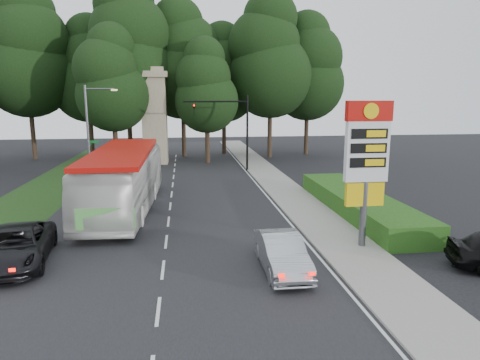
{
  "coord_description": "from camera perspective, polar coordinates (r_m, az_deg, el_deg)",
  "views": [
    {
      "loc": [
        0.98,
        -16.32,
        7.0
      ],
      "look_at": [
        4.21,
        8.18,
        2.2
      ],
      "focal_mm": 32.0,
      "sensor_mm": 36.0,
      "label": 1
    }
  ],
  "objects": [
    {
      "name": "road_surface",
      "position": [
        29.19,
        -9.23,
        -3.01
      ],
      "size": [
        14.0,
        80.0,
        0.02
      ],
      "primitive_type": "cube",
      "color": "black",
      "rests_on": "ground"
    },
    {
      "name": "sedan_silver",
      "position": [
        17.73,
        5.6,
        -9.68
      ],
      "size": [
        1.61,
        4.59,
        1.51
      ],
      "primitive_type": "imported",
      "rotation": [
        0.0,
        0.0,
        0.0
      ],
      "color": "#AEB0B6",
      "rests_on": "ground"
    },
    {
      "name": "monument",
      "position": [
        46.46,
        -11.31,
        8.44
      ],
      "size": [
        3.0,
        3.0,
        10.05
      ],
      "color": "gray",
      "rests_on": "ground"
    },
    {
      "name": "tree_west_near",
      "position": [
        54.53,
        -19.69,
        13.54
      ],
      "size": [
        8.4,
        8.4,
        16.5
      ],
      "color": "#2D2116",
      "rests_on": "ground"
    },
    {
      "name": "traffic_signal_mast",
      "position": [
        40.66,
        -0.87,
        7.71
      ],
      "size": [
        6.1,
        0.35,
        7.2
      ],
      "color": "black",
      "rests_on": "ground"
    },
    {
      "name": "tree_east_mid",
      "position": [
        50.52,
        4.11,
        15.91
      ],
      "size": [
        9.52,
        9.52,
        18.7
      ],
      "color": "#2D2116",
      "rests_on": "ground"
    },
    {
      "name": "tree_monument_left",
      "position": [
        45.89,
        -16.67,
        12.64
      ],
      "size": [
        7.28,
        7.28,
        14.3
      ],
      "color": "#2D2116",
      "rests_on": "ground"
    },
    {
      "name": "transit_bus",
      "position": [
        27.48,
        -15.21,
        -0.05
      ],
      "size": [
        3.85,
        13.9,
        3.84
      ],
      "primitive_type": "imported",
      "rotation": [
        0.0,
        0.0,
        -0.05
      ],
      "color": "silver",
      "rests_on": "ground"
    },
    {
      "name": "hedge",
      "position": [
        27.26,
        15.44,
        -2.99
      ],
      "size": [
        3.0,
        14.0,
        1.2
      ],
      "primitive_type": "cube",
      "color": "#204612",
      "rests_on": "ground"
    },
    {
      "name": "suv_charcoal",
      "position": [
        20.67,
        -27.71,
        -7.81
      ],
      "size": [
        3.35,
        5.96,
        1.57
      ],
      "primitive_type": "imported",
      "rotation": [
        0.0,
        0.0,
        0.14
      ],
      "color": "black",
      "rests_on": "ground"
    },
    {
      "name": "grass_verge_left",
      "position": [
        36.56,
        -24.02,
        -1.0
      ],
      "size": [
        5.0,
        50.0,
        0.02
      ],
      "primitive_type": "cube",
      "color": "#193814",
      "rests_on": "ground"
    },
    {
      "name": "ground",
      "position": [
        17.79,
        -10.31,
        -12.37
      ],
      "size": [
        120.0,
        120.0,
        0.0
      ],
      "primitive_type": "plane",
      "color": "black",
      "rests_on": "ground"
    },
    {
      "name": "tree_east_near",
      "position": [
        53.63,
        -2.2,
        13.85
      ],
      "size": [
        8.12,
        8.12,
        15.95
      ],
      "color": "#2D2116",
      "rests_on": "ground"
    },
    {
      "name": "streetlight_signs",
      "position": [
        39.24,
        -19.35,
        6.63
      ],
      "size": [
        2.75,
        0.98,
        8.0
      ],
      "color": "#59595E",
      "rests_on": "ground"
    },
    {
      "name": "tree_west_mid",
      "position": [
        54.26,
        -26.67,
        14.82
      ],
      "size": [
        9.8,
        9.8,
        19.25
      ],
      "color": "#2D2116",
      "rests_on": "ground"
    },
    {
      "name": "tree_monument_right",
      "position": [
        45.9,
        -4.47,
        12.22
      ],
      "size": [
        6.72,
        6.72,
        13.2
      ],
      "color": "#2D2116",
      "rests_on": "ground"
    },
    {
      "name": "gas_station_pylon",
      "position": [
        20.24,
        16.54,
        3.3
      ],
      "size": [
        2.1,
        0.45,
        6.85
      ],
      "color": "#59595E",
      "rests_on": "ground"
    },
    {
      "name": "sidewalk_right",
      "position": [
        30.11,
        7.16,
        -2.42
      ],
      "size": [
        3.0,
        80.0,
        0.12
      ],
      "primitive_type": "cube",
      "color": "gray",
      "rests_on": "ground"
    },
    {
      "name": "tree_center_right",
      "position": [
        51.48,
        -7.75,
        15.37
      ],
      "size": [
        9.24,
        9.24,
        18.15
      ],
      "color": "#2D2116",
      "rests_on": "ground"
    },
    {
      "name": "tree_center_left",
      "position": [
        49.94,
        -14.98,
        16.4
      ],
      "size": [
        10.08,
        10.08,
        19.8
      ],
      "color": "#2D2116",
      "rests_on": "ground"
    },
    {
      "name": "tree_far_east",
      "position": [
        53.58,
        9.07,
        14.44
      ],
      "size": [
        8.68,
        8.68,
        17.05
      ],
      "color": "#2D2116",
      "rests_on": "ground"
    }
  ]
}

